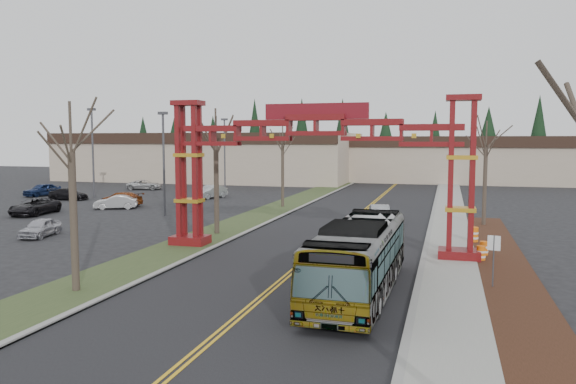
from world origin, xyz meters
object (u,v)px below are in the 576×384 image
(bare_tree_right_far, at_px, (486,148))
(light_pole_near, at_px, (164,156))
(silver_sedan, at_px, (380,214))
(bare_tree_median_near, at_px, (71,153))
(bare_tree_median_mid, at_px, (216,143))
(parked_car_near_a, at_px, (40,228))
(barrel_north, at_px, (474,235))
(retail_building_east, at_px, (466,159))
(transit_bus, at_px, (359,258))
(parked_car_far_a, at_px, (210,192))
(street_sign, at_px, (494,251))
(parked_car_near_c, at_px, (35,206))
(bare_tree_median_far, at_px, (283,147))
(barrel_mid, at_px, (484,249))
(barrel_south, at_px, (481,254))
(parked_car_far_b, at_px, (145,185))
(parked_car_far_c, at_px, (69,194))
(gateway_arch, at_px, (316,149))
(parked_car_near_b, at_px, (116,202))
(light_pole_mid, at_px, (93,146))
(parked_car_mid_b, at_px, (42,190))
(retail_building_west, at_px, (213,156))
(parked_car_mid_a, at_px, (121,199))
(light_pole_far, at_px, (225,149))

(bare_tree_right_far, relative_size, light_pole_near, 0.89)
(silver_sedan, distance_m, bare_tree_median_near, 26.59)
(silver_sedan, distance_m, bare_tree_median_mid, 14.52)
(parked_car_near_a, bearing_deg, barrel_north, 0.79)
(retail_building_east, relative_size, transit_bus, 3.34)
(bare_tree_median_near, height_order, bare_tree_right_far, bare_tree_median_near)
(parked_car_far_a, bearing_deg, street_sign, -32.17)
(parked_car_near_c, height_order, bare_tree_median_far, bare_tree_median_far)
(bare_tree_median_mid, height_order, barrel_mid, bare_tree_median_mid)
(retail_building_east, bearing_deg, barrel_south, -90.82)
(bare_tree_right_far, bearing_deg, transit_bus, -106.21)
(barrel_north, bearing_deg, barrel_south, -88.52)
(transit_bus, bearing_deg, parked_car_far_b, 130.69)
(parked_car_near_a, height_order, street_sign, street_sign)
(parked_car_far_c, distance_m, barrel_north, 43.80)
(retail_building_east, relative_size, bare_tree_median_near, 4.66)
(gateway_arch, xyz_separation_m, parked_car_near_c, (-27.32, 9.22, -5.27))
(gateway_arch, distance_m, parked_car_near_b, 27.58)
(retail_building_east, bearing_deg, parked_car_far_c, -135.36)
(bare_tree_median_near, distance_m, street_sign, 18.62)
(light_pole_mid, distance_m, street_sign, 49.66)
(parked_car_mid_b, height_order, bare_tree_median_near, bare_tree_median_near)
(bare_tree_median_mid, bearing_deg, barrel_south, -14.18)
(parked_car_near_c, distance_m, parked_car_far_b, 24.61)
(retail_building_west, distance_m, bare_tree_median_near, 68.75)
(transit_bus, bearing_deg, light_pole_mid, 139.18)
(parked_car_near_a, height_order, light_pole_near, light_pole_near)
(bare_tree_right_far, distance_m, light_pole_mid, 42.14)
(retail_building_east, relative_size, parked_car_mid_b, 8.73)
(retail_building_west, xyz_separation_m, retail_building_east, (40.00, 8.00, -0.25))
(bare_tree_right_far, relative_size, barrel_mid, 9.01)
(bare_tree_median_near, xyz_separation_m, bare_tree_median_far, (0.00, 31.39, -0.11))
(retail_building_east, distance_m, bare_tree_median_far, 45.48)
(bare_tree_right_far, bearing_deg, light_pole_mid, 166.42)
(parked_car_near_b, bearing_deg, transit_bus, 24.34)
(bare_tree_median_mid, bearing_deg, street_sign, -29.89)
(bare_tree_median_far, height_order, light_pole_mid, light_pole_mid)
(parked_car_near_b, bearing_deg, bare_tree_median_far, 85.91)
(parked_car_mid_a, xyz_separation_m, light_pole_mid, (-7.24, 5.93, 5.10))
(parked_car_near_c, height_order, barrel_mid, parked_car_near_c)
(bare_tree_median_mid, relative_size, barrel_north, 8.26)
(parked_car_far_b, xyz_separation_m, bare_tree_median_far, (22.76, -13.34, 5.24))
(retail_building_west, bearing_deg, parked_car_far_b, -92.13)
(transit_bus, relative_size, parked_car_mid_b, 2.61)
(transit_bus, bearing_deg, silver_sedan, 95.40)
(bare_tree_median_far, bearing_deg, parked_car_mid_b, 174.87)
(retail_building_west, bearing_deg, bare_tree_median_far, -56.87)
(parked_car_mid_a, relative_size, barrel_north, 4.53)
(light_pole_far, relative_size, barrel_mid, 10.50)
(transit_bus, distance_m, parked_car_near_b, 35.05)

